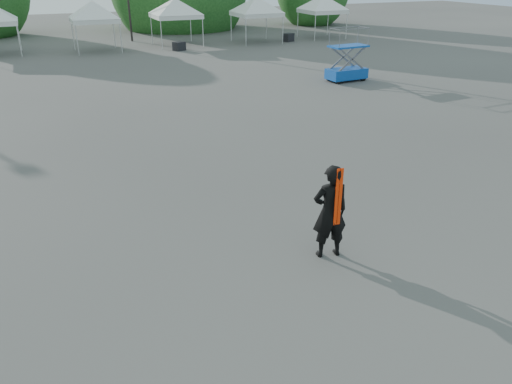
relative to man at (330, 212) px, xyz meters
name	(u,v)px	position (x,y,z in m)	size (l,w,h in m)	color
ground	(267,224)	(-0.59, 1.73, -1.01)	(120.00, 120.00, 0.00)	#474442
tent_e	(92,5)	(-0.75, 29.52, 2.05)	(4.29, 4.29, 3.88)	silver
tent_f	(175,2)	(5.14, 30.23, 2.05)	(4.64, 4.64, 3.88)	silver
tent_g	(257,0)	(11.15, 29.17, 2.05)	(4.57, 4.57, 3.88)	silver
man	(330,212)	(0.00, 0.00, 0.00)	(0.80, 0.59, 2.01)	black
scissor_lift	(348,55)	(9.77, 14.39, 0.33)	(2.12, 1.16, 2.65)	#0B4392
crate_mid	(179,46)	(4.54, 27.63, -0.71)	(0.77, 0.60, 0.60)	black
crate_east	(288,37)	(13.63, 28.60, -0.70)	(0.79, 0.61, 0.61)	black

